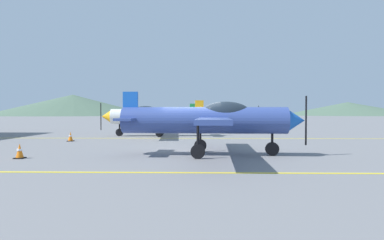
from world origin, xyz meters
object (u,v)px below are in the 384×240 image
(airplane_far, at_px, (224,115))
(traffic_cone_front, at_px, (20,151))
(airplane_mid, at_px, (154,116))
(traffic_cone_side, at_px, (70,137))
(airplane_near, at_px, (211,119))

(airplane_far, distance_m, traffic_cone_front, 24.77)
(airplane_far, bearing_deg, airplane_mid, -118.91)
(traffic_cone_front, relative_size, traffic_cone_side, 1.00)
(airplane_near, distance_m, airplane_far, 21.73)
(airplane_far, xyz_separation_m, traffic_cone_front, (-9.72, -22.75, -1.22))
(airplane_near, distance_m, traffic_cone_side, 10.53)
(airplane_near, relative_size, airplane_far, 1.00)
(airplane_near, bearing_deg, traffic_cone_front, -171.39)
(airplane_near, xyz_separation_m, airplane_far, (2.19, 21.62, 0.00))
(airplane_mid, relative_size, airplane_far, 1.00)
(airplane_far, height_order, traffic_cone_side, airplane_far)
(airplane_near, height_order, traffic_cone_front, airplane_near)
(airplane_mid, xyz_separation_m, airplane_far, (6.12, 11.09, 0.00))
(airplane_far, bearing_deg, airplane_near, -95.79)
(airplane_near, xyz_separation_m, traffic_cone_side, (-8.46, 6.16, -1.22))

